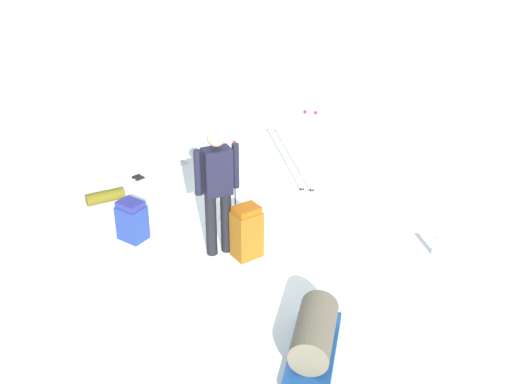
# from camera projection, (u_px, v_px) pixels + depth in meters

# --- Properties ---
(ground_plane) EXTENTS (80.00, 80.00, 0.00)m
(ground_plane) POSITION_uv_depth(u_px,v_px,m) (256.00, 238.00, 8.23)
(ground_plane) COLOR white
(skier_standing) EXTENTS (0.38, 0.47, 1.70)m
(skier_standing) POSITION_uv_depth(u_px,v_px,m) (217.00, 186.00, 7.50)
(skier_standing) COLOR black
(skier_standing) RESTS_ON ground_plane
(ski_pair_near) EXTENTS (0.73, 1.87, 0.05)m
(ski_pair_near) POSITION_uv_depth(u_px,v_px,m) (138.00, 179.00, 9.77)
(ski_pair_near) COLOR silver
(ski_pair_near) RESTS_ON ground_plane
(backpack_large_dark) EXTENTS (0.37, 0.31, 0.55)m
(backpack_large_dark) POSITION_uv_depth(u_px,v_px,m) (132.00, 221.00, 8.10)
(backpack_large_dark) COLOR navy
(backpack_large_dark) RESTS_ON ground_plane
(backpack_bright) EXTENTS (0.40, 0.43, 0.71)m
(backpack_bright) POSITION_uv_depth(u_px,v_px,m) (247.00, 232.00, 7.70)
(backpack_bright) COLOR brown
(backpack_bright) RESTS_ON ground_plane
(ski_poles_planted_near) EXTENTS (0.21, 0.11, 1.33)m
(ski_poles_planted_near) POSITION_uv_depth(u_px,v_px,m) (309.00, 149.00, 9.02)
(ski_poles_planted_near) COLOR #BBB5B5
(ski_poles_planted_near) RESTS_ON ground_plane
(ski_poles_planted_far) EXTENTS (0.23, 0.12, 1.22)m
(ski_poles_planted_far) POSITION_uv_depth(u_px,v_px,m) (229.00, 176.00, 8.34)
(ski_poles_planted_far) COLOR #1E2626
(ski_poles_planted_far) RESTS_ON ground_plane
(gear_sled) EXTENTS (0.78, 1.30, 0.49)m
(gear_sled) POSITION_uv_depth(u_px,v_px,m) (314.00, 337.00, 6.17)
(gear_sled) COLOR navy
(gear_sled) RESTS_ON ground_plane
(sleeping_mat_rolled) EXTENTS (0.46, 0.56, 0.18)m
(sleeping_mat_rolled) POSITION_uv_depth(u_px,v_px,m) (105.00, 196.00, 9.08)
(sleeping_mat_rolled) COLOR #595013
(sleeping_mat_rolled) RESTS_ON ground_plane
(thermos_bottle) EXTENTS (0.07, 0.07, 0.26)m
(thermos_bottle) POSITION_uv_depth(u_px,v_px,m) (435.00, 246.00, 7.82)
(thermos_bottle) COLOR #B0B2BE
(thermos_bottle) RESTS_ON ground_plane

